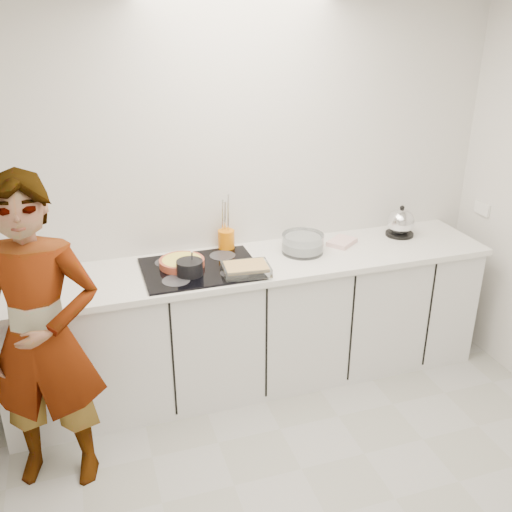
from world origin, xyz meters
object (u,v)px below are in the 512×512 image
object	(u,v)px
saucepan	(190,268)
baking_dish	(246,269)
mixing_bowl	(303,244)
utensil_crock	(226,240)
hob	(200,269)
tart_dish	(182,262)
kettle	(401,223)
cook	(42,339)

from	to	relation	value
saucepan	baking_dish	xyz separation A→B (m)	(0.33, -0.09, -0.01)
mixing_bowl	utensil_crock	xyz separation A→B (m)	(-0.48, 0.20, 0.01)
mixing_bowl	utensil_crock	world-z (taller)	utensil_crock
hob	baking_dish	xyz separation A→B (m)	(0.25, -0.17, 0.04)
saucepan	utensil_crock	xyz separation A→B (m)	(0.32, 0.34, 0.01)
tart_dish	baking_dish	bearing A→B (deg)	-32.41
tart_dish	kettle	xyz separation A→B (m)	(1.61, 0.08, 0.06)
hob	baking_dish	distance (m)	0.30
saucepan	kettle	xyz separation A→B (m)	(1.59, 0.22, 0.04)
baking_dish	kettle	distance (m)	1.29
baking_dish	mixing_bowl	xyz separation A→B (m)	(0.47, 0.23, 0.02)
hob	tart_dish	bearing A→B (deg)	151.61
hob	saucepan	bearing A→B (deg)	-135.96
saucepan	cook	world-z (taller)	cook
tart_dish	mixing_bowl	size ratio (longest dim) A/B	0.94
hob	mixing_bowl	xyz separation A→B (m)	(0.72, 0.06, 0.05)
tart_dish	mixing_bowl	xyz separation A→B (m)	(0.82, 0.00, 0.02)
utensil_crock	kettle	bearing A→B (deg)	-5.73
baking_dish	tart_dish	bearing A→B (deg)	147.59
baking_dish	utensil_crock	xyz separation A→B (m)	(-0.01, 0.43, 0.02)
hob	utensil_crock	xyz separation A→B (m)	(0.24, 0.26, 0.06)
baking_dish	utensil_crock	bearing A→B (deg)	91.24
mixing_bowl	tart_dish	bearing A→B (deg)	-179.82
mixing_bowl	cook	world-z (taller)	cook
saucepan	utensil_crock	size ratio (longest dim) A/B	1.51
hob	saucepan	world-z (taller)	saucepan
hob	utensil_crock	world-z (taller)	utensil_crock
kettle	cook	size ratio (longest dim) A/B	0.15
tart_dish	saucepan	size ratio (longest dim) A/B	1.58
cook	baking_dish	bearing A→B (deg)	30.56
hob	tart_dish	world-z (taller)	tart_dish
tart_dish	baking_dish	size ratio (longest dim) A/B	1.09
mixing_bowl	cook	bearing A→B (deg)	-161.40
tart_dish	cook	world-z (taller)	cook
hob	cook	distance (m)	1.07
cook	utensil_crock	bearing A→B (deg)	47.84
tart_dish	baking_dish	xyz separation A→B (m)	(0.36, -0.23, 0.01)
saucepan	mixing_bowl	distance (m)	0.81
tart_dish	cook	size ratio (longest dim) A/B	0.19
utensil_crock	tart_dish	bearing A→B (deg)	-149.31
tart_dish	kettle	distance (m)	1.61
baking_dish	cook	bearing A→B (deg)	-164.52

